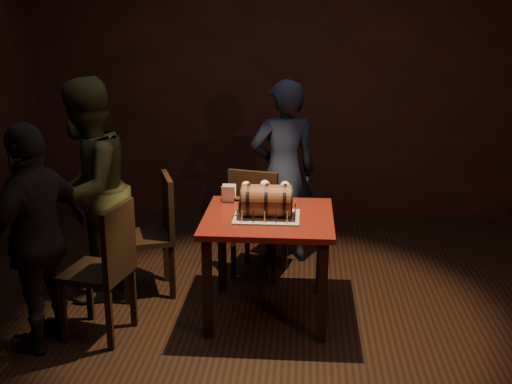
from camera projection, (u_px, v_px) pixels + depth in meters
room_shell at (254, 127)px, 4.14m from camera, size 5.04×5.04×2.80m
pub_table at (268, 230)px, 4.50m from camera, size 0.90×0.90×0.75m
cake_board at (267, 217)px, 4.42m from camera, size 0.45×0.35×0.01m
barrel_cake at (267, 201)px, 4.39m from camera, size 0.40×0.24×0.24m
birthday_candles at (267, 210)px, 4.41m from camera, size 0.40×0.30×0.09m
wine_glass_left at (246, 187)px, 4.74m from camera, size 0.07×0.07×0.16m
wine_glass_mid at (265, 186)px, 4.77m from camera, size 0.07×0.07×0.16m
wine_glass_right at (285, 187)px, 4.74m from camera, size 0.07×0.07×0.16m
pint_of_ale at (250, 196)px, 4.67m from camera, size 0.07×0.07×0.15m
menu_card at (229, 194)px, 4.75m from camera, size 0.10×0.05×0.13m
chair_back at (257, 217)px, 5.15m from camera, size 0.48×0.48×0.93m
chair_left_rear at (156, 228)px, 4.90m from camera, size 0.51×0.51×0.93m
chair_left_front at (107, 264)px, 4.22m from camera, size 0.47×0.47×0.93m
person_back at (284, 173)px, 5.45m from camera, size 0.66×0.53×1.58m
person_left_rear at (88, 190)px, 4.77m from camera, size 0.78×0.92×1.67m
person_left_front at (37, 238)px, 4.05m from camera, size 0.63×0.94×1.49m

